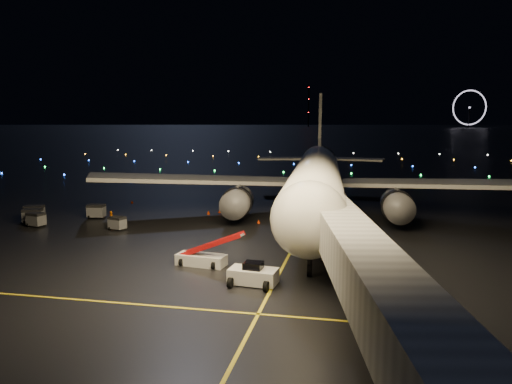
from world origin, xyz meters
TOP-DOWN VIEW (x-y plane):
  - ground at (0.00, 300.00)m, footprint 2000.00×2000.00m
  - lane_centre at (12.00, 15.00)m, footprint 0.25×80.00m
  - lane_cross at (-5.00, -10.00)m, footprint 60.00×0.25m
  - airliner at (12.88, 25.58)m, footprint 65.11×62.23m
  - pushback_tug at (10.39, -4.04)m, footprint 3.98×2.35m
  - belt_loader at (4.74, 0.10)m, footprint 6.68×2.62m
  - crew_c at (-11.00, 13.37)m, footprint 0.87×1.21m
  - safety_cone_0 at (6.22, 18.86)m, footprint 0.40×0.40m
  - safety_cone_1 at (-0.49, 24.59)m, footprint 0.57×0.57m
  - safety_cone_2 at (-1.71, 23.29)m, footprint 0.57×0.57m
  - safety_cone_3 at (-15.97, 29.43)m, footprint 0.49×0.49m
  - ferris_wheel at (170.00, 720.00)m, footprint 49.33×16.80m
  - radio_mast at (-60.00, 740.00)m, footprint 1.80×1.80m
  - taxiway_lights at (0.00, 106.00)m, footprint 164.00×92.00m
  - baggage_cart_0 at (-9.41, 11.78)m, footprint 2.14×1.77m
  - baggage_cart_1 at (-15.43, 17.72)m, footprint 2.34×1.80m
  - baggage_cart_2 at (-19.99, 11.53)m, footprint 2.25×1.81m
  - baggage_cart_3 at (-22.69, 15.00)m, footprint 2.51×2.00m
  - baggage_cart_4 at (-21.46, 12.95)m, footprint 2.50×2.04m

SIDE VIEW (x-z plane):
  - ground at x=0.00m, z-range 0.00..0.00m
  - lane_centre at x=12.00m, z-range 0.00..0.02m
  - lane_cross at x=-5.00m, z-range 0.00..0.02m
  - taxiway_lights at x=0.00m, z-range 0.00..0.36m
  - safety_cone_0 at x=6.22m, z-range 0.00..0.45m
  - safety_cone_3 at x=-15.97m, z-range 0.00..0.47m
  - safety_cone_2 at x=-1.71m, z-range 0.00..0.50m
  - safety_cone_1 at x=-0.49m, z-range 0.00..0.51m
  - baggage_cart_0 at x=-9.41m, z-range 0.00..1.57m
  - baggage_cart_2 at x=-19.99m, z-range 0.00..1.69m
  - pushback_tug at x=10.39m, z-range 0.00..1.81m
  - baggage_cart_1 at x=-15.43m, z-range 0.00..1.82m
  - baggage_cart_4 at x=-21.46m, z-range 0.00..1.86m
  - baggage_cart_3 at x=-22.69m, z-range 0.00..1.89m
  - crew_c at x=-11.00m, z-range 0.00..1.92m
  - belt_loader at x=4.74m, z-range 0.00..3.16m
  - airliner at x=12.88m, z-range 0.00..17.43m
  - ferris_wheel at x=170.00m, z-range 0.00..52.00m
  - radio_mast at x=-60.00m, z-range 0.00..64.00m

